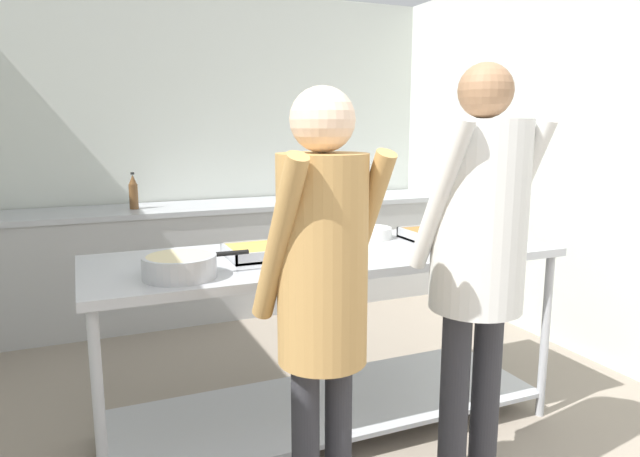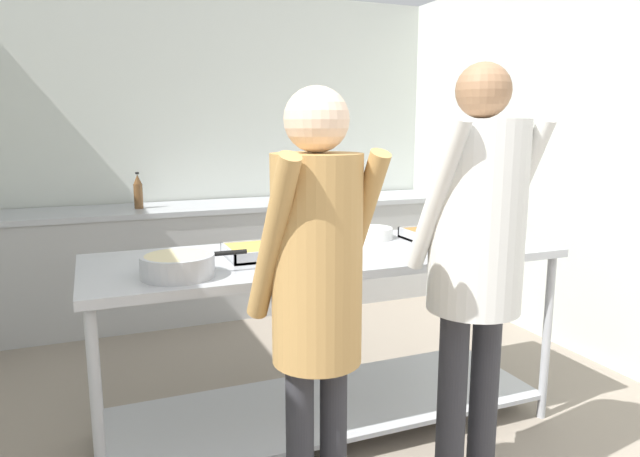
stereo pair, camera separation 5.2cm
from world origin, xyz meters
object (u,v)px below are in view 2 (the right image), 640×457
object	(u,v)px
sauce_pan	(178,265)
water_bottle	(138,192)
serving_tray_roast	(272,251)
guest_serving_right	(476,240)
broccoli_bowl	(325,233)
plate_stack	(372,233)
serving_tray_vegetables	(450,235)
guest_serving_left	(317,278)

from	to	relation	value
sauce_pan	water_bottle	xyz separation A→B (m)	(0.03, 2.26, 0.06)
serving_tray_roast	guest_serving_right	distance (m)	0.97
sauce_pan	broccoli_bowl	distance (m)	0.96
plate_stack	broccoli_bowl	bearing A→B (deg)	172.36
sauce_pan	serving_tray_roast	size ratio (longest dim) A/B	1.00
serving_tray_vegetables	guest_serving_left	size ratio (longest dim) A/B	0.28
broccoli_bowl	water_bottle	size ratio (longest dim) A/B	0.81
sauce_pan	guest_serving_left	xyz separation A→B (m)	(0.36, -0.63, 0.07)
serving_tray_vegetables	plate_stack	bearing A→B (deg)	154.15
sauce_pan	water_bottle	distance (m)	2.26
water_bottle	serving_tray_roast	bearing A→B (deg)	-77.64
sauce_pan	guest_serving_right	distance (m)	1.20
serving_tray_vegetables	sauce_pan	bearing A→B (deg)	-171.00
guest_serving_right	water_bottle	size ratio (longest dim) A/B	6.32
broccoli_bowl	serving_tray_vegetables	xyz separation A→B (m)	(0.65, -0.22, -0.02)
guest_serving_left	broccoli_bowl	bearing A→B (deg)	66.12
sauce_pan	guest_serving_left	size ratio (longest dim) A/B	0.26
broccoli_bowl	guest_serving_left	world-z (taller)	guest_serving_left
serving_tray_roast	water_bottle	xyz separation A→B (m)	(-0.45, 2.03, 0.08)
broccoli_bowl	sauce_pan	bearing A→B (deg)	-151.53
sauce_pan	plate_stack	size ratio (longest dim) A/B	1.89
serving_tray_vegetables	water_bottle	bearing A→B (deg)	125.90
serving_tray_vegetables	guest_serving_right	size ratio (longest dim) A/B	0.26
plate_stack	water_bottle	size ratio (longest dim) A/B	0.83
guest_serving_left	guest_serving_right	distance (m)	0.73
water_bottle	broccoli_bowl	bearing A→B (deg)	-65.63
plate_stack	guest_serving_left	size ratio (longest dim) A/B	0.14
broccoli_bowl	plate_stack	xyz separation A→B (m)	(0.26, -0.04, -0.01)
guest_serving_left	guest_serving_right	bearing A→B (deg)	8.75
serving_tray_roast	sauce_pan	bearing A→B (deg)	-154.76
sauce_pan	water_bottle	bearing A→B (deg)	89.29
sauce_pan	serving_tray_roast	world-z (taller)	sauce_pan
sauce_pan	guest_serving_left	distance (m)	0.73
serving_tray_vegetables	guest_serving_right	bearing A→B (deg)	-118.51
sauce_pan	serving_tray_vegetables	bearing A→B (deg)	9.00
plate_stack	guest_serving_left	distance (m)	1.29
water_bottle	plate_stack	bearing A→B (deg)	-59.52
broccoli_bowl	water_bottle	distance (m)	1.98
plate_stack	guest_serving_right	world-z (taller)	guest_serving_right
serving_tray_roast	serving_tray_vegetables	size ratio (longest dim) A/B	0.95
broccoli_bowl	guest_serving_left	bearing A→B (deg)	-113.88
serving_tray_vegetables	water_bottle	xyz separation A→B (m)	(-1.46, 2.02, 0.08)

